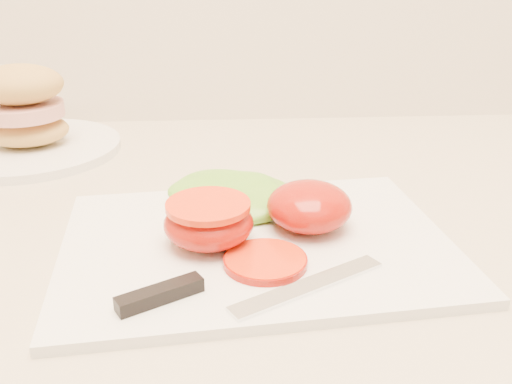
{
  "coord_description": "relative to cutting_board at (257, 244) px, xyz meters",
  "views": [
    {
      "loc": [
        -0.54,
        1.08,
        1.2
      ],
      "look_at": [
        -0.51,
        1.57,
        0.99
      ],
      "focal_mm": 40.0,
      "sensor_mm": 36.0,
      "label": 1
    }
  ],
  "objects": [
    {
      "name": "cutting_board",
      "position": [
        0.0,
        0.0,
        0.0
      ],
      "size": [
        0.39,
        0.3,
        0.01
      ],
      "primitive_type": "cube",
      "rotation": [
        0.0,
        0.0,
        0.1
      ],
      "color": "white",
      "rests_on": "counter"
    },
    {
      "name": "tomato_half_dome",
      "position": [
        0.05,
        0.02,
        0.03
      ],
      "size": [
        0.08,
        0.08,
        0.05
      ],
      "primitive_type": "ellipsoid",
      "color": "#B2210A",
      "rests_on": "cutting_board"
    },
    {
      "name": "tomato_half_cut",
      "position": [
        -0.04,
        -0.0,
        0.03
      ],
      "size": [
        0.08,
        0.08,
        0.04
      ],
      "color": "#B2210A",
      "rests_on": "cutting_board"
    },
    {
      "name": "tomato_slice_0",
      "position": [
        0.0,
        -0.05,
        0.01
      ],
      "size": [
        0.07,
        0.07,
        0.01
      ],
      "primitive_type": "cylinder",
      "color": "#F84916",
      "rests_on": "cutting_board"
    },
    {
      "name": "lettuce_leaf_0",
      "position": [
        -0.02,
        0.07,
        0.02
      ],
      "size": [
        0.16,
        0.14,
        0.03
      ],
      "primitive_type": "ellipsoid",
      "rotation": [
        0.0,
        0.0,
        -0.34
      ],
      "color": "#7FC032",
      "rests_on": "cutting_board"
    },
    {
      "name": "knife",
      "position": [
        -0.04,
        -0.09,
        0.01
      ],
      "size": [
        0.22,
        0.09,
        0.01
      ],
      "rotation": [
        0.0,
        0.0,
        0.52
      ],
      "color": "silver",
      "rests_on": "cutting_board"
    },
    {
      "name": "sandwich_plate",
      "position": [
        -0.3,
        0.3,
        0.04
      ],
      "size": [
        0.25,
        0.25,
        0.12
      ],
      "rotation": [
        0.0,
        0.0,
        -0.21
      ],
      "color": "white",
      "rests_on": "counter"
    }
  ]
}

